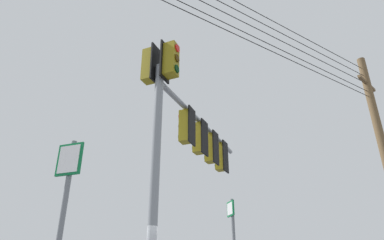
{
  "coord_description": "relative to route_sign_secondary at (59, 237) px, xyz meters",
  "views": [
    {
      "loc": [
        -0.6,
        7.29,
        1.41
      ],
      "look_at": [
        -1.13,
        -1.53,
        5.64
      ],
      "focal_mm": 32.73,
      "sensor_mm": 36.0,
      "label": 1
    }
  ],
  "objects": [
    {
      "name": "signal_mast_assembly",
      "position": [
        -1.66,
        -4.04,
        3.07
      ],
      "size": [
        2.99,
        5.01,
        6.9
      ],
      "color": "gray",
      "rests_on": "ground"
    },
    {
      "name": "route_sign_secondary",
      "position": [
        0.0,
        0.0,
        0.0
      ],
      "size": [
        0.35,
        0.17,
        3.17
      ],
      "color": "slate",
      "rests_on": "ground"
    }
  ]
}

